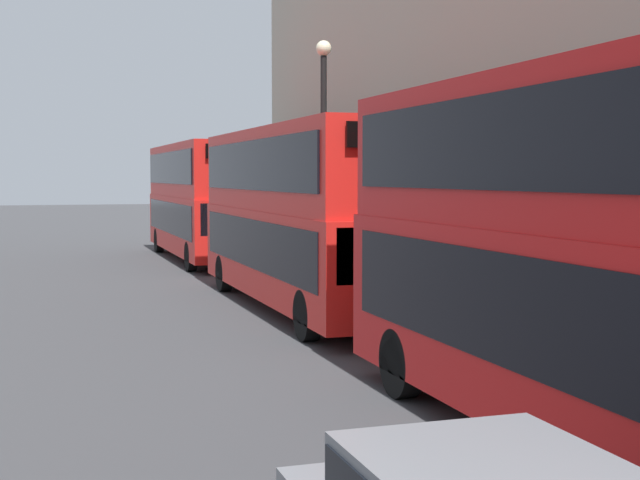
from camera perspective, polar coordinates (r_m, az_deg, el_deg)
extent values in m
cylinder|color=black|center=(12.94, 5.23, -7.85)|extent=(0.30, 1.00, 1.00)
cylinder|color=black|center=(13.97, 13.81, -7.06)|extent=(0.30, 1.00, 1.00)
cube|color=red|center=(21.11, -1.01, -0.81)|extent=(2.55, 10.99, 2.03)
cube|color=red|center=(21.03, -1.02, 4.54)|extent=(2.50, 10.77, 1.90)
cube|color=black|center=(21.09, -1.01, -0.15)|extent=(2.59, 10.11, 1.14)
cube|color=black|center=(21.03, -1.02, 4.80)|extent=(2.59, 10.11, 1.14)
cube|color=black|center=(15.94, 4.71, -0.96)|extent=(2.17, 0.06, 1.02)
cube|color=black|center=(15.90, 4.76, 6.72)|extent=(1.78, 0.06, 0.46)
cylinder|color=black|center=(17.18, -0.82, -4.85)|extent=(0.30, 1.00, 1.00)
cylinder|color=black|center=(17.97, 6.08, -4.48)|extent=(0.30, 1.00, 1.00)
cylinder|color=black|center=(24.67, -6.15, -2.13)|extent=(0.30, 1.00, 1.00)
cylinder|color=black|center=(25.23, -1.14, -1.97)|extent=(0.30, 1.00, 1.00)
cube|color=red|center=(33.91, -7.52, 1.05)|extent=(2.55, 11.04, 2.07)
cube|color=red|center=(33.87, -7.55, 4.43)|extent=(2.50, 10.81, 1.93)
cube|color=black|center=(33.90, -7.52, 1.47)|extent=(2.59, 10.15, 1.16)
cube|color=black|center=(33.87, -7.55, 4.60)|extent=(2.59, 10.15, 1.16)
cube|color=black|center=(28.52, -5.53, 1.33)|extent=(2.17, 0.06, 1.03)
cube|color=black|center=(28.50, -5.56, 5.68)|extent=(1.78, 0.06, 0.46)
cylinder|color=black|center=(29.93, -8.26, -1.05)|extent=(0.30, 1.00, 1.00)
cylinder|color=black|center=(30.39, -4.08, -0.94)|extent=(0.30, 1.00, 1.00)
cylinder|color=black|center=(37.66, -10.27, -0.02)|extent=(0.30, 1.00, 1.00)
cylinder|color=black|center=(38.02, -6.91, 0.06)|extent=(0.30, 1.00, 1.00)
cylinder|color=black|center=(25.68, 0.23, 4.38)|extent=(0.18, 0.18, 6.59)
sphere|color=beige|center=(25.94, 0.23, 12.18)|extent=(0.44, 0.44, 0.44)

